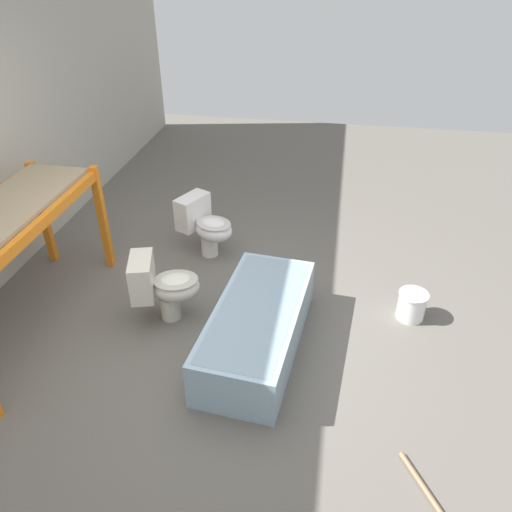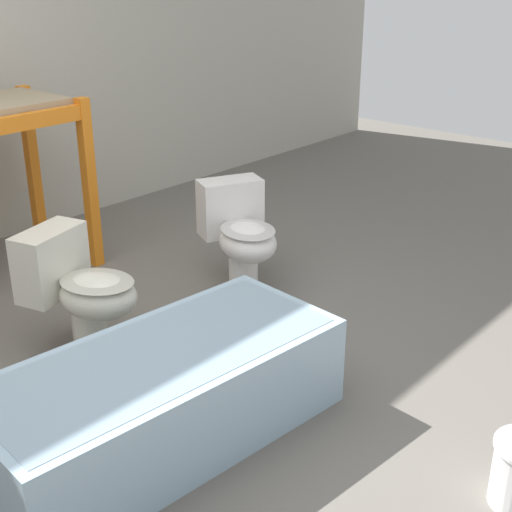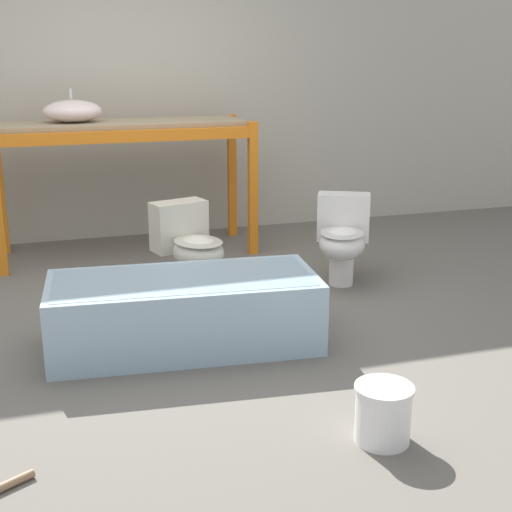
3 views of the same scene
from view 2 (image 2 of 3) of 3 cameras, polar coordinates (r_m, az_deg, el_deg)
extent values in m
plane|color=#666059|center=(3.46, -13.45, -10.84)|extent=(12.00, 12.00, 0.00)
cube|color=orange|center=(4.64, -13.17, 5.57)|extent=(0.07, 0.07, 1.09)
cube|color=orange|center=(5.16, -17.43, 6.84)|extent=(0.07, 0.07, 1.09)
cube|color=#99B7CC|center=(3.02, -7.43, -11.12)|extent=(1.58, 0.80, 0.41)
cube|color=#829CAD|center=(2.95, -7.55, -9.11)|extent=(1.49, 0.71, 0.17)
cylinder|color=silver|center=(3.76, -13.11, -5.81)|extent=(0.18, 0.18, 0.23)
ellipsoid|color=silver|center=(3.62, -12.50, -3.12)|extent=(0.43, 0.48, 0.23)
ellipsoid|color=#B3AF9F|center=(3.59, -12.61, -1.99)|extent=(0.41, 0.46, 0.03)
cube|color=silver|center=(3.74, -16.08, -0.47)|extent=(0.42, 0.29, 0.35)
cylinder|color=white|center=(4.34, -1.02, -1.14)|extent=(0.18, 0.18, 0.23)
ellipsoid|color=white|center=(4.19, -0.66, 1.13)|extent=(0.47, 0.51, 0.23)
ellipsoid|color=beige|center=(4.17, -0.67, 2.14)|extent=(0.45, 0.49, 0.03)
cube|color=white|center=(4.39, -2.08, 3.95)|extent=(0.42, 0.33, 0.35)
camera|label=1|loc=(2.26, -105.53, 23.20)|focal=35.00mm
camera|label=3|loc=(2.06, 103.03, -11.78)|focal=50.00mm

